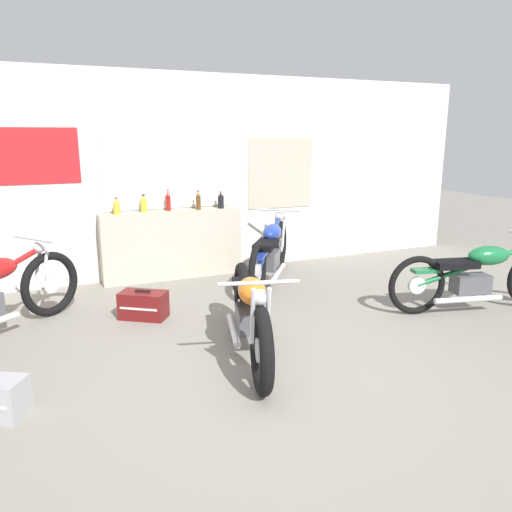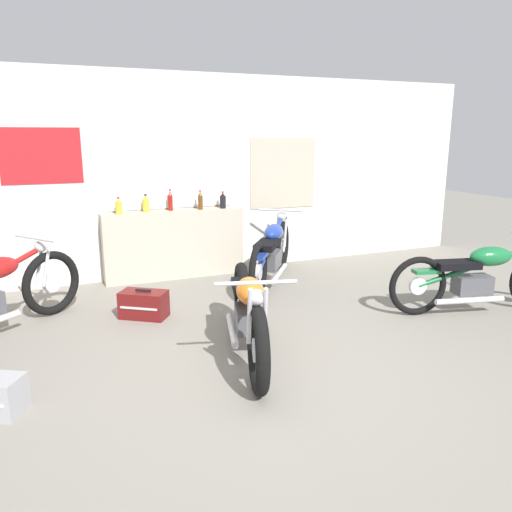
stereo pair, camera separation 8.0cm
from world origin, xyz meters
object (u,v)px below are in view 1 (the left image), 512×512
object	(u,v)px
bottle_center	(168,201)
hard_case_darkred	(143,305)
motorcycle_green	(477,275)
bottle_rightmost	(221,201)
bottle_leftmost	(117,207)
motorcycle_orange	(250,313)
motorcycle_blue	(270,251)
bottle_left_center	(144,204)
bottle_right_center	(198,201)

from	to	relation	value
bottle_center	hard_case_darkred	size ratio (longest dim) A/B	0.52
motorcycle_green	bottle_rightmost	bearing A→B (deg)	128.23
bottle_leftmost	hard_case_darkred	distance (m)	1.66
bottle_leftmost	motorcycle_green	xyz separation A→B (m)	(3.56, -2.67, -0.63)
hard_case_darkred	motorcycle_orange	bearing A→B (deg)	-62.92
bottle_center	motorcycle_green	xyz separation A→B (m)	(2.85, -2.75, -0.66)
bottle_center	motorcycle_blue	size ratio (longest dim) A/B	0.16
bottle_left_center	bottle_rightmost	size ratio (longest dim) A/B	1.00
bottle_center	hard_case_darkred	distance (m)	1.87
bottle_left_center	bottle_center	bearing A→B (deg)	-3.28
bottle_right_center	bottle_rightmost	bearing A→B (deg)	0.60
bottle_left_center	bottle_rightmost	bearing A→B (deg)	-4.54
motorcycle_orange	hard_case_darkred	size ratio (longest dim) A/B	3.52
motorcycle_green	motorcycle_blue	size ratio (longest dim) A/B	1.12
bottle_left_center	motorcycle_orange	bearing A→B (deg)	-83.10
bottle_right_center	bottle_rightmost	xyz separation A→B (m)	(0.33, 0.00, -0.01)
bottle_leftmost	bottle_rightmost	world-z (taller)	bottle_rightmost
bottle_right_center	motorcycle_blue	world-z (taller)	bottle_right_center
bottle_right_center	motorcycle_green	xyz separation A→B (m)	(2.44, -2.68, -0.65)
motorcycle_blue	motorcycle_orange	distance (m)	2.30
bottle_left_center	hard_case_darkred	bearing A→B (deg)	-103.26
motorcycle_orange	hard_case_darkred	world-z (taller)	motorcycle_orange
bottle_center	bottle_right_center	xyz separation A→B (m)	(0.41, -0.07, -0.01)
motorcycle_green	bottle_right_center	bearing A→B (deg)	132.39
bottle_right_center	motorcycle_green	size ratio (longest dim) A/B	0.13
bottle_leftmost	motorcycle_green	world-z (taller)	bottle_leftmost
bottle_rightmost	hard_case_darkred	world-z (taller)	bottle_rightmost
motorcycle_blue	bottle_left_center	bearing A→B (deg)	150.10
bottle_rightmost	motorcycle_blue	distance (m)	1.07
bottle_right_center	motorcycle_green	distance (m)	3.68
bottle_right_center	hard_case_darkred	xyz separation A→B (m)	(-1.09, -1.40, -0.92)
bottle_leftmost	motorcycle_orange	size ratio (longest dim) A/B	0.11
bottle_leftmost	bottle_left_center	world-z (taller)	bottle_left_center
motorcycle_blue	hard_case_darkred	distance (m)	1.97
bottle_rightmost	motorcycle_blue	bearing A→B (deg)	-61.59
motorcycle_green	motorcycle_blue	distance (m)	2.55
bottle_rightmost	motorcycle_blue	world-z (taller)	bottle_rightmost
motorcycle_orange	hard_case_darkred	distance (m)	1.55
bottle_left_center	motorcycle_green	bearing A→B (deg)	-40.99
motorcycle_orange	bottle_right_center	bearing A→B (deg)	81.87
motorcycle_green	hard_case_darkred	distance (m)	3.77
bottle_left_center	hard_case_darkred	size ratio (longest dim) A/B	0.42
bottle_leftmost	hard_case_darkred	size ratio (longest dim) A/B	0.40
bottle_center	bottle_rightmost	world-z (taller)	bottle_center
bottle_leftmost	hard_case_darkred	bearing A→B (deg)	-89.14
bottle_center	bottle_right_center	world-z (taller)	bottle_center
motorcycle_orange	motorcycle_blue	bearing A→B (deg)	60.17
motorcycle_green	motorcycle_orange	size ratio (longest dim) A/B	1.05
bottle_left_center	bottle_rightmost	xyz separation A→B (m)	(1.07, -0.09, 0.00)
bottle_rightmost	motorcycle_orange	xyz separation A→B (m)	(-0.73, -2.77, -0.64)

